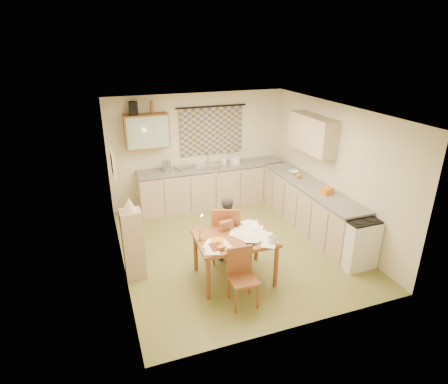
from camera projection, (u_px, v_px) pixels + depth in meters
name	position (u px, v px, depth m)	size (l,w,h in m)	color
floor	(234.00, 246.00, 6.96)	(4.00, 4.50, 0.02)	olive
ceiling	(236.00, 110.00, 6.00)	(4.00, 4.50, 0.02)	white
wall_back	(199.00, 149.00, 8.45)	(4.00, 0.02, 2.50)	beige
wall_front	(303.00, 246.00, 4.52)	(4.00, 0.02, 2.50)	beige
wall_left	(116.00, 199.00, 5.85)	(0.02, 4.50, 2.50)	beige
wall_right	(333.00, 170.00, 7.11)	(0.02, 4.50, 2.50)	beige
window_blind	(211.00, 131.00, 8.36)	(1.45, 0.03, 1.05)	navy
curtain_rod	(211.00, 106.00, 8.13)	(0.04, 0.04, 1.60)	black
wall_cabinet	(147.00, 131.00, 7.72)	(0.90, 0.34, 0.70)	brown
wall_cabinet_glass	(148.00, 133.00, 7.57)	(0.84, 0.02, 0.64)	#99B2A5
upper_cabinet_right	(312.00, 133.00, 7.31)	(0.34, 1.30, 0.70)	tan
framed_print	(113.00, 164.00, 6.04)	(0.04, 0.50, 0.40)	beige
print_canvas	(115.00, 163.00, 6.05)	(0.01, 0.42, 0.32)	silver
counter_back	(212.00, 186.00, 8.55)	(3.30, 0.62, 0.92)	tan
counter_right	(309.00, 206.00, 7.50)	(0.62, 2.95, 0.92)	tan
stove	(356.00, 241.00, 6.26)	(0.56, 0.56, 0.87)	white
sink	(208.00, 168.00, 8.36)	(0.55, 0.45, 0.10)	silver
tap	(208.00, 158.00, 8.47)	(0.03, 0.03, 0.28)	silver
dish_rack	(185.00, 168.00, 8.16)	(0.35, 0.30, 0.06)	silver
kettle	(167.00, 166.00, 8.00)	(0.18, 0.18, 0.24)	silver
mixing_bowl	(235.00, 160.00, 8.52)	(0.24, 0.24, 0.16)	white
soap_bottle	(224.00, 160.00, 8.47)	(0.10, 0.10, 0.19)	white
bowl	(294.00, 172.00, 7.93)	(0.21, 0.21, 0.05)	white
orange_bag	(327.00, 191.00, 6.87)	(0.22, 0.16, 0.12)	orange
fruit_orange	(299.00, 176.00, 7.65)	(0.10, 0.10, 0.10)	orange
speaker	(133.00, 108.00, 7.47)	(0.16, 0.20, 0.26)	black
bottle_green	(135.00, 108.00, 7.48)	(0.07, 0.07, 0.26)	#195926
bottle_brown	(152.00, 107.00, 7.58)	(0.07, 0.07, 0.26)	brown
dining_table	(234.00, 257.00, 5.89)	(1.23, 0.95, 0.75)	brown
chair_far	(226.00, 243.00, 6.42)	(0.60, 0.60, 1.04)	brown
chair_near	(243.00, 288.00, 5.37)	(0.40, 0.40, 0.85)	brown
person	(226.00, 229.00, 6.33)	(0.48, 0.38, 1.16)	black
shelf_stand	(133.00, 244.00, 5.87)	(0.32, 0.30, 1.16)	tan
lampshade	(129.00, 204.00, 5.60)	(0.20, 0.20, 0.22)	beige
letter_rack	(226.00, 225.00, 5.92)	(0.22, 0.10, 0.16)	brown
mug	(272.00, 240.00, 5.55)	(0.15, 0.15, 0.10)	white
magazine	(210.00, 248.00, 5.41)	(0.18, 0.25, 0.02)	maroon
book	(211.00, 242.00, 5.57)	(0.26, 0.31, 0.02)	orange
orange_box	(221.00, 247.00, 5.41)	(0.12, 0.08, 0.04)	orange
eyeglasses	(250.00, 245.00, 5.51)	(0.13, 0.04, 0.02)	black
candle_holder	(201.00, 235.00, 5.62)	(0.06, 0.06, 0.18)	silver
candle	(202.00, 223.00, 5.55)	(0.02, 0.02, 0.22)	white
candle_flame	(202.00, 215.00, 5.51)	(0.02, 0.02, 0.02)	#FFCC66
papers	(247.00, 236.00, 5.75)	(1.19, 1.01, 0.03)	white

